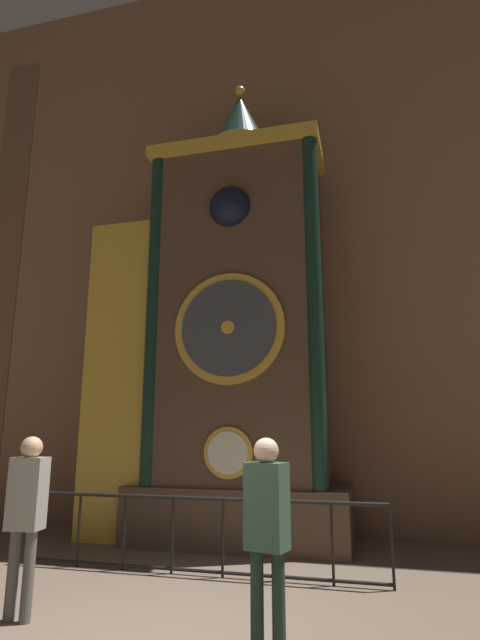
% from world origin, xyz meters
% --- Properties ---
extents(cathedral_back_wall, '(24.00, 0.32, 12.45)m').
position_xyz_m(cathedral_back_wall, '(-0.09, 5.39, 6.22)').
color(cathedral_back_wall, '#846047').
rests_on(cathedral_back_wall, ground_plane).
extents(clock_tower, '(4.58, 1.82, 8.59)m').
position_xyz_m(clock_tower, '(-0.89, 4.16, 3.51)').
color(clock_tower, brown).
rests_on(clock_tower, ground_plane).
extents(railing_fence, '(4.89, 0.05, 0.97)m').
position_xyz_m(railing_fence, '(-0.54, 2.25, 0.54)').
color(railing_fence, black).
rests_on(railing_fence, ground_plane).
extents(visitor_near, '(0.36, 0.25, 1.75)m').
position_xyz_m(visitor_near, '(-1.70, 0.32, 1.06)').
color(visitor_near, '#58554F').
rests_on(visitor_near, ground_plane).
extents(visitor_far, '(0.39, 0.30, 1.75)m').
position_xyz_m(visitor_far, '(0.83, 0.09, 1.06)').
color(visitor_far, '#213427').
rests_on(visitor_far, ground_plane).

